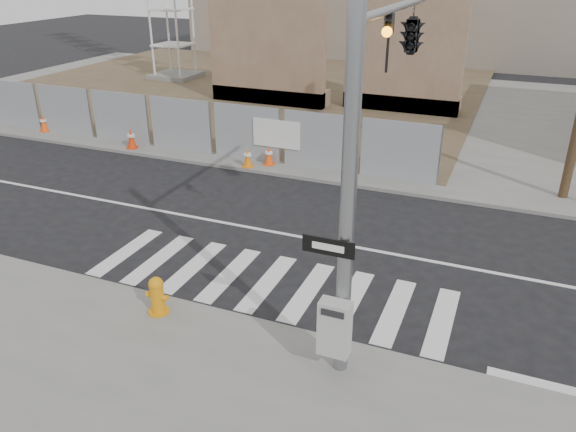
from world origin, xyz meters
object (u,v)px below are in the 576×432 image
at_px(signal_pole, 394,81).
at_px(traffic_cone_b, 131,139).
at_px(traffic_cone_c, 248,158).
at_px(traffic_cone_d, 269,156).
at_px(fire_hydrant, 157,295).
at_px(traffic_cone_a, 44,123).

height_order(signal_pole, traffic_cone_b, signal_pole).
bearing_deg(traffic_cone_c, traffic_cone_d, 39.29).
xyz_separation_m(fire_hydrant, traffic_cone_b, (-7.38, 9.04, -0.03)).
height_order(fire_hydrant, traffic_cone_a, fire_hydrant).
height_order(traffic_cone_c, traffic_cone_d, traffic_cone_c).
bearing_deg(traffic_cone_d, traffic_cone_b, -177.16).
xyz_separation_m(fire_hydrant, traffic_cone_d, (-1.65, 9.32, -0.08)).
relative_size(traffic_cone_b, traffic_cone_c, 1.13).
xyz_separation_m(signal_pole, traffic_cone_a, (-16.34, 6.98, -4.31)).
relative_size(fire_hydrant, traffic_cone_b, 1.07).
bearing_deg(fire_hydrant, traffic_cone_d, 90.69).
height_order(signal_pole, traffic_cone_d, signal_pole).
xyz_separation_m(traffic_cone_b, traffic_cone_d, (5.74, 0.28, -0.05)).
distance_m(fire_hydrant, traffic_cone_d, 9.47).
height_order(traffic_cone_a, traffic_cone_d, traffic_cone_a).
distance_m(traffic_cone_c, traffic_cone_d, 0.78).
bearing_deg(fire_hydrant, signal_pole, 23.00).
height_order(traffic_cone_a, traffic_cone_c, traffic_cone_a).
xyz_separation_m(fire_hydrant, traffic_cone_c, (-2.25, 8.83, -0.08)).
distance_m(traffic_cone_a, traffic_cone_b, 4.93).
distance_m(traffic_cone_b, traffic_cone_d, 5.74).
bearing_deg(fire_hydrant, traffic_cone_c, 94.98).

